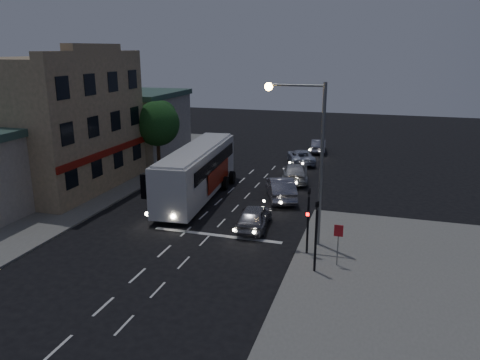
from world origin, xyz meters
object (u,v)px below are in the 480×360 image
(car_sedan_b, at_px, (295,173))
(traffic_signal_side, at_px, (316,228))
(streetlight, at_px, (310,146))
(regulatory_sign, at_px, (338,238))
(car_sedan_c, at_px, (301,157))
(car_extra, at_px, (318,146))
(car_sedan_a, at_px, (281,188))
(tour_bus, at_px, (197,171))
(car_suv, at_px, (254,217))
(traffic_signal_main, at_px, (308,213))
(street_tree, at_px, (157,122))

(car_sedan_b, distance_m, traffic_signal_side, 16.86)
(car_sedan_b, relative_size, streetlight, 0.57)
(regulatory_sign, bearing_deg, car_sedan_c, 104.38)
(streetlight, bearing_deg, car_extra, 96.20)
(car_sedan_b, distance_m, car_sedan_c, 6.41)
(car_sedan_a, relative_size, car_extra, 1.22)
(tour_bus, xyz_separation_m, car_sedan_a, (6.01, 1.46, -1.24))
(car_suv, bearing_deg, traffic_signal_side, 127.10)
(tour_bus, bearing_deg, car_sedan_c, 62.28)
(car_sedan_a, height_order, car_extra, car_sedan_a)
(traffic_signal_main, height_order, regulatory_sign, traffic_signal_main)
(traffic_signal_main, distance_m, street_tree, 21.38)
(car_sedan_a, height_order, traffic_signal_side, traffic_signal_side)
(car_extra, height_order, streetlight, streetlight)
(regulatory_sign, relative_size, streetlight, 0.24)
(street_tree, bearing_deg, car_sedan_c, 28.38)
(traffic_signal_side, xyz_separation_m, streetlight, (-0.96, 3.40, 3.31))
(car_suv, distance_m, traffic_signal_side, 6.91)
(car_sedan_b, height_order, street_tree, street_tree)
(car_suv, height_order, car_extra, car_suv)
(tour_bus, distance_m, car_extra, 19.80)
(street_tree, bearing_deg, car_sedan_b, 0.32)
(car_sedan_c, bearing_deg, regulatory_sign, 86.62)
(traffic_signal_main, distance_m, streetlight, 3.61)
(traffic_signal_side, height_order, regulatory_sign, traffic_signal_side)
(car_sedan_b, bearing_deg, car_sedan_c, -95.03)
(car_suv, relative_size, regulatory_sign, 1.98)
(streetlight, bearing_deg, traffic_signal_main, -79.80)
(tour_bus, relative_size, car_sedan_a, 2.50)
(car_extra, relative_size, traffic_signal_side, 1.02)
(car_sedan_b, xyz_separation_m, streetlight, (3.04, -12.89, 4.99))
(regulatory_sign, bearing_deg, car_extra, 99.66)
(car_suv, relative_size, streetlight, 0.49)
(car_sedan_c, relative_size, traffic_signal_main, 1.19)
(car_extra, xyz_separation_m, streetlight, (2.71, -24.97, 5.04))
(traffic_signal_main, bearing_deg, car_sedan_c, 100.59)
(traffic_signal_side, relative_size, street_tree, 0.66)
(traffic_signal_side, bearing_deg, car_sedan_c, 101.39)
(car_extra, bearing_deg, car_sedan_b, 81.38)
(car_extra, relative_size, traffic_signal_main, 1.02)
(regulatory_sign, distance_m, streetlight, 5.18)
(traffic_signal_main, bearing_deg, traffic_signal_side, -70.51)
(car_sedan_b, relative_size, traffic_signal_main, 1.25)
(car_suv, relative_size, car_sedan_b, 0.85)
(traffic_signal_side, bearing_deg, car_sedan_b, 103.77)
(car_sedan_a, height_order, street_tree, street_tree)
(car_suv, xyz_separation_m, streetlight, (3.51, -1.60, 4.99))
(car_suv, bearing_deg, car_sedan_a, -98.02)
(car_extra, bearing_deg, regulatory_sign, 92.59)
(tour_bus, relative_size, traffic_signal_main, 3.10)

